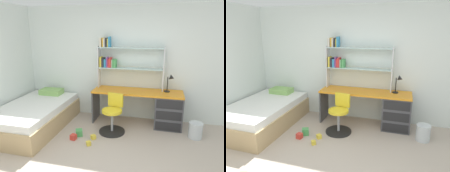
{
  "view_description": "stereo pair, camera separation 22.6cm",
  "coord_description": "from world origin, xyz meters",
  "views": [
    {
      "loc": [
        0.68,
        -2.23,
        1.99
      ],
      "look_at": [
        -0.2,
        1.34,
        1.0
      ],
      "focal_mm": 33.55,
      "sensor_mm": 36.0,
      "label": 1
    },
    {
      "loc": [
        0.9,
        -2.17,
        1.99
      ],
      "look_at": [
        -0.2,
        1.34,
        1.0
      ],
      "focal_mm": 33.55,
      "sensor_mm": 36.0,
      "label": 2
    }
  ],
  "objects": [
    {
      "name": "toy_block_yellow_4",
      "position": [
        -0.52,
        0.91,
        0.04
      ],
      "size": [
        0.11,
        0.11,
        0.07
      ],
      "primitive_type": "cube",
      "rotation": [
        0.0,
        0.0,
        2.24
      ],
      "color": "gold",
      "rests_on": "ground_plane"
    },
    {
      "name": "desk",
      "position": [
        0.68,
        2.04,
        0.41
      ],
      "size": [
        1.89,
        0.57,
        0.74
      ],
      "color": "orange",
      "rests_on": "ground_plane"
    },
    {
      "name": "bed_platform",
      "position": [
        -1.87,
        1.34,
        0.26
      ],
      "size": [
        1.2,
        1.99,
        0.63
      ],
      "color": "tan",
      "rests_on": "ground_plane"
    },
    {
      "name": "swivel_chair",
      "position": [
        -0.23,
        1.53,
        0.3
      ],
      "size": [
        0.52,
        0.52,
        0.77
      ],
      "color": "black",
      "rests_on": "ground_plane"
    },
    {
      "name": "desk_lamp",
      "position": [
        0.85,
        2.09,
        0.99
      ],
      "size": [
        0.2,
        0.17,
        0.38
      ],
      "color": "black",
      "rests_on": "desk"
    },
    {
      "name": "toy_block_green_0",
      "position": [
        -0.82,
        1.2,
        0.06
      ],
      "size": [
        0.17,
        0.17,
        0.13
      ],
      "primitive_type": "cube",
      "rotation": [
        0.0,
        0.0,
        2.0
      ],
      "color": "#479E51",
      "rests_on": "ground_plane"
    },
    {
      "name": "bookshelf_hutch",
      "position": [
        -0.24,
        2.2,
        1.38
      ],
      "size": [
        1.42,
        0.22,
        1.12
      ],
      "color": "silver",
      "rests_on": "desk"
    },
    {
      "name": "waste_bin",
      "position": [
        1.35,
        1.66,
        0.15
      ],
      "size": [
        0.26,
        0.26,
        0.3
      ],
      "primitive_type": "cylinder",
      "color": "silver",
      "rests_on": "ground_plane"
    },
    {
      "name": "toy_block_yellow_5",
      "position": [
        -0.51,
        1.14,
        0.04
      ],
      "size": [
        0.11,
        0.11,
        0.08
      ],
      "primitive_type": "cube",
      "rotation": [
        0.0,
        0.0,
        0.86
      ],
      "color": "gold",
      "rests_on": "ground_plane"
    },
    {
      "name": "room_shell",
      "position": [
        -1.23,
        1.22,
        1.26
      ],
      "size": [
        5.98,
        5.69,
        2.52
      ],
      "color": "silver",
      "rests_on": "ground_plane"
    },
    {
      "name": "toy_block_red_3",
      "position": [
        -0.87,
        1.03,
        0.05
      ],
      "size": [
        0.11,
        0.11,
        0.1
      ],
      "primitive_type": "cube",
      "rotation": [
        0.0,
        0.0,
        1.4
      ],
      "color": "red",
      "rests_on": "ground_plane"
    }
  ]
}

